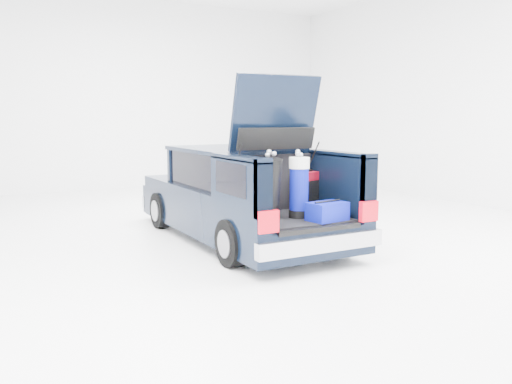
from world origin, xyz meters
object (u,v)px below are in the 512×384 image
blue_duffel (327,211)px  black_golf_bag (271,189)px  car (238,196)px  blue_golf_bag (299,187)px  red_suitcase (307,191)px

blue_duffel → black_golf_bag: bearing=138.5°
car → blue_golf_bag: (0.07, -1.65, 0.33)m
car → blue_golf_bag: size_ratio=5.19×
red_suitcase → black_golf_bag: (-0.83, -0.41, 0.13)m
red_suitcase → blue_golf_bag: bearing=-150.7°
blue_golf_bag → red_suitcase: bearing=42.6°
blue_duffel → red_suitcase: bearing=66.6°
red_suitcase → blue_golf_bag: size_ratio=0.64×
car → black_golf_bag: (-0.33, -1.61, 0.33)m
blue_duffel → car: bearing=89.7°
black_golf_bag → blue_golf_bag: 0.40m
black_golf_bag → blue_duffel: (0.61, -0.40, -0.28)m
black_golf_bag → blue_golf_bag: (0.40, -0.05, 0.00)m
red_suitcase → blue_duffel: size_ratio=1.07×
red_suitcase → blue_golf_bag: blue_golf_bag is taller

